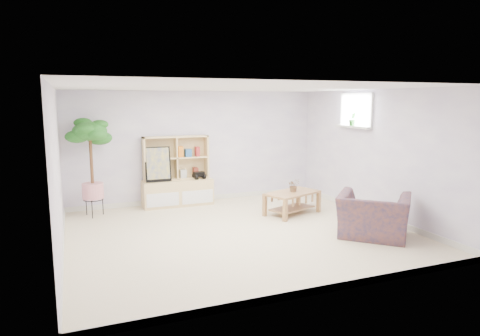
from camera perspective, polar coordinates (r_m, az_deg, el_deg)
name	(u,v)px	position (r m, az deg, el deg)	size (l,w,h in m)	color
floor	(239,232)	(7.27, -0.12, -8.59)	(5.50, 5.00, 0.01)	beige
ceiling	(239,87)	(6.93, -0.13, 10.69)	(5.50, 5.00, 0.01)	white
walls	(239,162)	(7.00, -0.13, 0.82)	(5.51, 5.01, 2.40)	#BDAED6
baseboard	(239,230)	(7.25, -0.12, -8.21)	(5.50, 5.00, 0.10)	silver
window	(356,111)	(8.80, 15.26, 7.41)	(0.10, 0.98, 0.68)	#C3DCFF
window_sill	(353,127)	(8.78, 14.86, 5.33)	(0.14, 1.00, 0.04)	silver
storage_unit	(177,171)	(9.04, -8.36, -0.43)	(1.46, 0.49, 1.46)	tan
poster	(158,164)	(8.87, -10.89, 0.48)	(0.52, 0.12, 0.72)	yellow
toy_truck	(199,175)	(9.11, -5.50, -0.92)	(0.32, 0.22, 0.17)	black
coffee_table	(292,203)	(8.42, 6.96, -4.65)	(1.07, 0.59, 0.44)	olive
table_plant	(294,185)	(8.36, 7.15, -2.31)	(0.23, 0.20, 0.25)	#1B701E
floor_tree	(92,168)	(8.54, -19.17, 0.03)	(0.69, 0.69, 1.88)	#1E4C18
armchair	(374,213)	(7.24, 17.38, -5.73)	(1.09, 0.95, 0.81)	#19254F
sill_plant	(352,119)	(8.80, 14.76, 6.31)	(0.14, 0.11, 0.26)	#1E4C18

